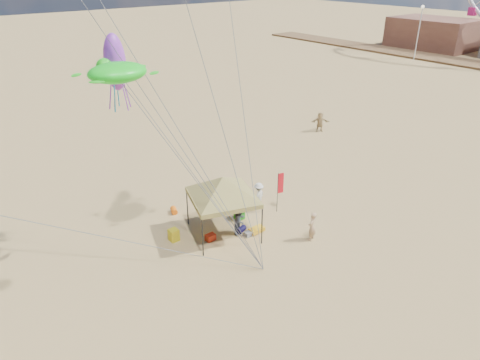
{
  "coord_description": "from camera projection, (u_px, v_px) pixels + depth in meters",
  "views": [
    {
      "loc": [
        -12.81,
        -12.82,
        14.04
      ],
      "look_at": [
        0.0,
        3.0,
        4.0
      ],
      "focal_mm": 32.97,
      "sensor_mm": 36.0,
      "label": 1
    }
  ],
  "objects": [
    {
      "name": "beach_cart",
      "position": [
        257.0,
        230.0,
        25.46
      ],
      "size": [
        0.9,
        0.5,
        0.24
      ],
      "primitive_type": "cube",
      "color": "gold",
      "rests_on": "ground"
    },
    {
      "name": "chair_yellow",
      "position": [
        174.0,
        235.0,
        24.69
      ],
      "size": [
        0.5,
        0.5,
        0.7
      ],
      "primitive_type": "cube",
      "color": "gold",
      "rests_on": "ground"
    },
    {
      "name": "crate_grey",
      "position": [
        248.0,
        234.0,
        25.14
      ],
      "size": [
        0.34,
        0.3,
        0.28
      ],
      "primitive_type": "cube",
      "color": "slate",
      "rests_on": "ground"
    },
    {
      "name": "cooler_red",
      "position": [
        210.0,
        237.0,
        24.76
      ],
      "size": [
        0.54,
        0.38,
        0.38
      ],
      "primitive_type": "cube",
      "color": "#B2240E",
      "rests_on": "ground"
    },
    {
      "name": "ground",
      "position": [
        277.0,
        271.0,
        22.38
      ],
      "size": [
        280.0,
        280.0,
        0.0
      ],
      "primitive_type": "plane",
      "color": "tan",
      "rests_on": "ground"
    },
    {
      "name": "person_near_c",
      "position": [
        258.0,
        195.0,
        27.84
      ],
      "size": [
        1.25,
        0.96,
        1.71
      ],
      "primitive_type": "imported",
      "rotation": [
        0.0,
        0.0,
        3.48
      ],
      "color": "silver",
      "rests_on": "ground"
    },
    {
      "name": "canopy_tent",
      "position": [
        223.0,
        179.0,
        23.94
      ],
      "size": [
        6.41,
        6.41,
        4.19
      ],
      "color": "black",
      "rests_on": "ground"
    },
    {
      "name": "bag_navy",
      "position": [
        241.0,
        229.0,
        25.52
      ],
      "size": [
        0.69,
        0.54,
        0.36
      ],
      "primitive_type": "cylinder",
      "rotation": [
        0.0,
        1.57,
        0.35
      ],
      "color": "#110C38",
      "rests_on": "ground"
    },
    {
      "name": "squid_kite",
      "position": [
        115.0,
        62.0,
        21.53
      ],
      "size": [
        1.14,
        1.14,
        2.78
      ],
      "primitive_type": "ellipsoid",
      "rotation": [
        0.0,
        0.0,
        0.07
      ],
      "color": "#A73CD2",
      "rests_on": "ground"
    },
    {
      "name": "person_far_c",
      "position": [
        320.0,
        122.0,
        40.55
      ],
      "size": [
        1.7,
        1.43,
        1.84
      ],
      "primitive_type": "imported",
      "rotation": [
        0.0,
        0.0,
        5.67
      ],
      "color": "tan",
      "rests_on": "ground"
    },
    {
      "name": "person_near_a",
      "position": [
        312.0,
        227.0,
        24.51
      ],
      "size": [
        0.74,
        0.62,
        1.74
      ],
      "primitive_type": "imported",
      "rotation": [
        0.0,
        0.0,
        3.51
      ],
      "color": "tan",
      "rests_on": "ground"
    },
    {
      "name": "building_north",
      "position": [
        433.0,
        33.0,
        79.95
      ],
      "size": [
        10.0,
        14.0,
        5.2
      ],
      "primitive_type": "cube",
      "color": "#8C5947",
      "rests_on": "ground"
    },
    {
      "name": "cooler_blue",
      "position": [
        231.0,
        198.0,
        28.92
      ],
      "size": [
        0.54,
        0.38,
        0.38
      ],
      "primitive_type": "cube",
      "color": "#141296",
      "rests_on": "ground"
    },
    {
      "name": "chair_green",
      "position": [
        239.0,
        214.0,
        26.81
      ],
      "size": [
        0.5,
        0.5,
        0.7
      ],
      "primitive_type": "cube",
      "color": "#22981B",
      "rests_on": "ground"
    },
    {
      "name": "bag_orange",
      "position": [
        174.0,
        210.0,
        27.49
      ],
      "size": [
        0.54,
        0.69,
        0.36
      ],
      "primitive_type": "cylinder",
      "rotation": [
        0.0,
        1.57,
        1.22
      ],
      "color": "orange",
      "rests_on": "ground"
    },
    {
      "name": "feather_flag",
      "position": [
        280.0,
        185.0,
        26.97
      ],
      "size": [
        0.4,
        0.13,
        2.69
      ],
      "color": "black",
      "rests_on": "ground"
    },
    {
      "name": "turtle_kite",
      "position": [
        117.0,
        73.0,
        19.7
      ],
      "size": [
        3.26,
        2.92,
        0.9
      ],
      "primitive_type": "ellipsoid",
      "rotation": [
        0.0,
        0.0,
        -0.33
      ],
      "color": "#17E61F",
      "rests_on": "ground"
    },
    {
      "name": "person_near_b",
      "position": [
        240.0,
        220.0,
        25.17
      ],
      "size": [
        0.99,
        0.89,
        1.68
      ],
      "primitive_type": "imported",
      "rotation": [
        0.0,
        0.0,
        0.38
      ],
      "color": "#363B4A",
      "rests_on": "ground"
    },
    {
      "name": "lamp_north",
      "position": [
        420.0,
        24.0,
        69.1
      ],
      "size": [
        0.5,
        0.5,
        8.25
      ],
      "color": "silver",
      "rests_on": "ground"
    }
  ]
}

